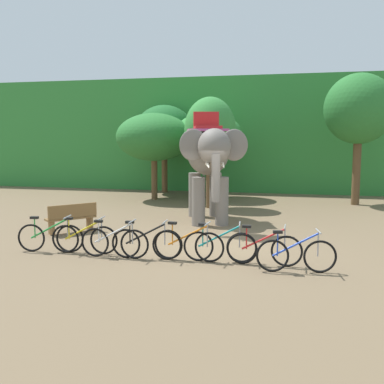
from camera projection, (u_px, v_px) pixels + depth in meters
ground_plane at (212, 245)px, 12.20m from camera, size 80.00×80.00×0.00m
foliage_hedge at (260, 135)px, 26.30m from camera, size 36.00×6.00×6.06m
tree_center at (164, 131)px, 23.62m from camera, size 3.00×3.00×4.56m
tree_center_left at (154, 137)px, 20.94m from camera, size 3.48×3.48×4.00m
tree_far_right at (208, 135)px, 21.36m from camera, size 3.22×3.22×4.05m
tree_left at (210, 130)px, 18.38m from camera, size 2.09×2.09×4.51m
tree_center_right at (359, 110)px, 19.11m from camera, size 2.90×2.90×5.57m
elephant at (209, 158)px, 15.24m from camera, size 2.65×4.24×3.78m
bike_green at (50, 237)px, 11.41m from camera, size 1.70×0.52×0.92m
bike_yellow at (84, 238)px, 11.27m from camera, size 1.71×0.52×0.92m
bike_white at (114, 242)px, 10.88m from camera, size 1.71×0.52×0.92m
bike_black at (146, 243)px, 10.77m from camera, size 1.71×0.52×0.92m
bike_orange at (188, 244)px, 10.61m from camera, size 1.71×0.52×0.92m
bike_teal at (220, 246)px, 10.50m from camera, size 1.71×0.52×0.92m
bike_red at (264, 249)px, 10.22m from camera, size 1.71×0.52×0.92m
bike_blue at (296, 255)px, 9.68m from camera, size 1.70×0.52×0.92m
wooden_bench at (72, 217)px, 13.72m from camera, size 1.30×1.40×0.89m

